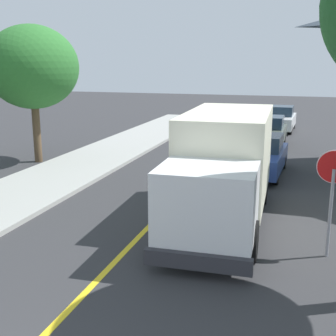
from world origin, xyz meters
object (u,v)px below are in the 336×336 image
at_px(street_tree_down_block, 32,67).
at_px(stop_sign, 333,183).
at_px(parked_car_mid, 268,132).
at_px(box_truck, 224,163).
at_px(parked_car_near, 261,156).
at_px(parked_car_far, 280,119).

bearing_deg(street_tree_down_block, stop_sign, -29.33).
bearing_deg(stop_sign, parked_car_mid, 100.44).
bearing_deg(box_truck, street_tree_down_block, 151.14).
distance_m(parked_car_mid, stop_sign, 14.61).
relative_size(parked_car_near, stop_sign, 1.69).
height_order(stop_sign, street_tree_down_block, street_tree_down_block).
xyz_separation_m(box_truck, stop_sign, (2.90, -1.73, 0.09)).
xyz_separation_m(stop_sign, street_tree_down_block, (-12.69, 7.13, 2.52)).
height_order(box_truck, parked_car_near, box_truck).
bearing_deg(parked_car_near, stop_sign, -73.07).
bearing_deg(street_tree_down_block, parked_car_near, 3.66).
distance_m(box_truck, street_tree_down_block, 11.48).
distance_m(parked_car_near, street_tree_down_block, 10.94).
relative_size(box_truck, stop_sign, 2.74).
height_order(parked_car_near, street_tree_down_block, street_tree_down_block).
xyz_separation_m(parked_car_near, parked_car_far, (0.07, 12.59, 0.00)).
xyz_separation_m(parked_car_mid, stop_sign, (2.64, -14.33, 1.06)).
bearing_deg(box_truck, parked_car_far, 88.15).
xyz_separation_m(parked_car_near, stop_sign, (2.37, -7.79, 1.06)).
height_order(parked_car_near, stop_sign, stop_sign).
bearing_deg(parked_car_near, box_truck, -95.00).
bearing_deg(parked_car_mid, parked_car_far, 86.75).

